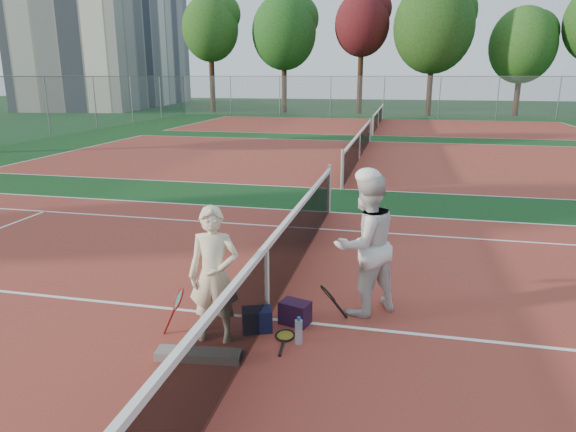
{
  "coord_description": "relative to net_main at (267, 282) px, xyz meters",
  "views": [
    {
      "loc": [
        1.57,
        -5.81,
        3.02
      ],
      "look_at": [
        0.0,
        1.22,
        1.05
      ],
      "focal_mm": 32.0,
      "sensor_mm": 36.0,
      "label": 1
    }
  ],
  "objects": [
    {
      "name": "player_b",
      "position": [
        1.17,
        0.51,
        0.42
      ],
      "size": [
        1.14,
        1.13,
        1.86
      ],
      "primitive_type": "imported",
      "rotation": [
        0.0,
        0.0,
        3.88
      ],
      "color": "silver",
      "rests_on": "ground"
    },
    {
      "name": "sports_bag_purple",
      "position": [
        0.37,
        -0.04,
        -0.36
      ],
      "size": [
        0.42,
        0.34,
        0.29
      ],
      "primitive_type": "cube",
      "rotation": [
        0.0,
        0.0,
        -0.28
      ],
      "color": "black",
      "rests_on": "ground"
    },
    {
      "name": "net_cover_canvas",
      "position": [
        -0.49,
        -1.1,
        -0.46
      ],
      "size": [
        0.96,
        0.33,
        0.1
      ],
      "primitive_type": "cube",
      "rotation": [
        0.0,
        0.0,
        0.12
      ],
      "color": "slate",
      "rests_on": "ground"
    },
    {
      "name": "apartment_block",
      "position": [
        -28.0,
        44.0,
        6.99
      ],
      "size": [
        12.96,
        23.18,
        15.0
      ],
      "primitive_type": "cube",
      "rotation": [
        0.0,
        0.0,
        0.14
      ],
      "color": "beige",
      "rests_on": "ground"
    },
    {
      "name": "court_far_a",
      "position": [
        0.0,
        13.5,
        -0.51
      ],
      "size": [
        23.77,
        10.97,
        0.01
      ],
      "primitive_type": "cube",
      "color": "maroon",
      "rests_on": "ground"
    },
    {
      "name": "tree_back_4",
      "position": [
        10.07,
        38.21,
        4.76
      ],
      "size": [
        4.96,
        4.96,
        8.14
      ],
      "color": "#382314",
      "rests_on": "ground"
    },
    {
      "name": "ground",
      "position": [
        0.0,
        0.0,
        -0.51
      ],
      "size": [
        130.0,
        130.0,
        0.0
      ],
      "primitive_type": "plane",
      "color": "#0F3915",
      "rests_on": "ground"
    },
    {
      "name": "court_far_b",
      "position": [
        0.0,
        27.0,
        -0.51
      ],
      "size": [
        23.77,
        10.97,
        0.01
      ],
      "primitive_type": "cube",
      "color": "maroon",
      "rests_on": "ground"
    },
    {
      "name": "net_main",
      "position": [
        0.0,
        0.0,
        0.0
      ],
      "size": [
        0.1,
        10.98,
        1.02
      ],
      "primitive_type": null,
      "color": "black",
      "rests_on": "ground"
    },
    {
      "name": "net_far_a",
      "position": [
        0.0,
        13.5,
        0.0
      ],
      "size": [
        0.1,
        10.98,
        1.02
      ],
      "primitive_type": null,
      "color": "black",
      "rests_on": "ground"
    },
    {
      "name": "fence_back",
      "position": [
        0.0,
        34.0,
        0.99
      ],
      "size": [
        32.0,
        0.06,
        3.0
      ],
      "primitive_type": null,
      "color": "slate",
      "rests_on": "ground"
    },
    {
      "name": "racket_black_held",
      "position": [
        0.76,
        0.09,
        -0.26
      ],
      "size": [
        0.47,
        0.44,
        0.5
      ],
      "primitive_type": null,
      "rotation": [
        0.0,
        0.0,
        3.75
      ],
      "color": "black",
      "rests_on": "ground"
    },
    {
      "name": "racket_red",
      "position": [
        -0.95,
        -0.55,
        -0.23
      ],
      "size": [
        0.38,
        0.37,
        0.56
      ],
      "primitive_type": null,
      "rotation": [
        0.0,
        0.0,
        0.52
      ],
      "color": "maroon",
      "rests_on": "ground"
    },
    {
      "name": "player_a",
      "position": [
        -0.46,
        -0.62,
        0.3
      ],
      "size": [
        0.63,
        0.45,
        1.62
      ],
      "primitive_type": "imported",
      "rotation": [
        0.0,
        0.0,
        0.12
      ],
      "color": "beige",
      "rests_on": "ground"
    },
    {
      "name": "net_far_b",
      "position": [
        0.0,
        27.0,
        0.0
      ],
      "size": [
        0.1,
        10.98,
        1.02
      ],
      "primitive_type": null,
      "color": "black",
      "rests_on": "ground"
    },
    {
      "name": "sports_bag_navy",
      "position": [
        -0.05,
        -0.32,
        -0.37
      ],
      "size": [
        0.42,
        0.35,
        0.28
      ],
      "primitive_type": "cube",
      "rotation": [
        0.0,
        0.0,
        0.35
      ],
      "color": "black",
      "rests_on": "ground"
    },
    {
      "name": "tree_back_1",
      "position": [
        -8.51,
        37.81,
        5.97
      ],
      "size": [
        5.29,
        5.29,
        9.54
      ],
      "color": "#382314",
      "rests_on": "ground"
    },
    {
      "name": "tree_back_0",
      "position": [
        -14.63,
        36.96,
        6.28
      ],
      "size": [
        4.68,
        4.68,
        9.52
      ],
      "color": "#382314",
      "rests_on": "ground"
    },
    {
      "name": "tree_back_maroon",
      "position": [
        -2.16,
        37.97,
        6.43
      ],
      "size": [
        4.36,
        4.36,
        9.5
      ],
      "color": "#382314",
      "rests_on": "ground"
    },
    {
      "name": "tree_back_3",
      "position": [
        3.36,
        36.83,
        6.09
      ],
      "size": [
        6.05,
        6.05,
        10.1
      ],
      "color": "#382314",
      "rests_on": "ground"
    },
    {
      "name": "racket_spare",
      "position": [
        0.33,
        -0.4,
        -0.49
      ],
      "size": [
        0.33,
        0.62,
        0.03
      ],
      "primitive_type": null,
      "rotation": [
        0.0,
        0.0,
        1.67
      ],
      "color": "black",
      "rests_on": "ground"
    },
    {
      "name": "court_main",
      "position": [
        0.0,
        0.0,
        -0.51
      ],
      "size": [
        23.77,
        10.97,
        0.01
      ],
      "primitive_type": "cube",
      "color": "maroon",
      "rests_on": "ground"
    },
    {
      "name": "water_bottle",
      "position": [
        0.52,
        -0.53,
        -0.36
      ],
      "size": [
        0.09,
        0.09,
        0.3
      ],
      "primitive_type": "cylinder",
      "color": "silver",
      "rests_on": "ground"
    }
  ]
}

